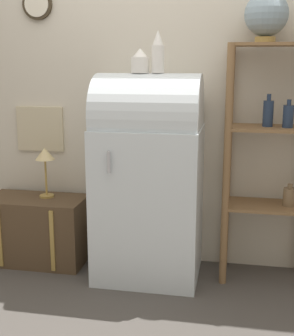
{
  "coord_description": "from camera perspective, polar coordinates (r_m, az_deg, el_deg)",
  "views": [
    {
      "loc": [
        0.59,
        -2.89,
        1.53
      ],
      "look_at": [
        -0.01,
        0.25,
        0.8
      ],
      "focal_mm": 50.0,
      "sensor_mm": 36.0,
      "label": 1
    }
  ],
  "objects": [
    {
      "name": "ground_plane",
      "position": [
        3.32,
        -0.64,
        -14.56
      ],
      "size": [
        12.0,
        12.0,
        0.0
      ],
      "primitive_type": "plane",
      "color": "#4C4742"
    },
    {
      "name": "wall_back",
      "position": [
        3.52,
        1.13,
        9.95
      ],
      "size": [
        7.0,
        0.09,
        2.7
      ],
      "color": "beige",
      "rests_on": "ground_plane"
    },
    {
      "name": "refrigerator",
      "position": [
        3.29,
        0.21,
        -0.87
      ],
      "size": [
        0.73,
        0.63,
        1.45
      ],
      "color": "silver",
      "rests_on": "ground_plane"
    },
    {
      "name": "suitcase_trunk",
      "position": [
        3.75,
        -13.27,
        -7.33
      ],
      "size": [
        0.76,
        0.4,
        0.51
      ],
      "color": "brown",
      "rests_on": "ground_plane"
    },
    {
      "name": "shelf_unit",
      "position": [
        3.3,
        14.7,
        2.08
      ],
      "size": [
        0.6,
        0.35,
        1.65
      ],
      "color": "olive",
      "rests_on": "ground_plane"
    },
    {
      "name": "globe",
      "position": [
        3.29,
        14.36,
        17.64
      ],
      "size": [
        0.28,
        0.28,
        0.32
      ],
      "color": "#AD8942",
      "rests_on": "shelf_unit"
    },
    {
      "name": "vase_left",
      "position": [
        3.2,
        -0.84,
        12.85
      ],
      "size": [
        0.12,
        0.12,
        0.16
      ],
      "color": "white",
      "rests_on": "refrigerator"
    },
    {
      "name": "vase_center",
      "position": [
        3.17,
        1.34,
        13.83
      ],
      "size": [
        0.08,
        0.08,
        0.28
      ],
      "color": "white",
      "rests_on": "refrigerator"
    },
    {
      "name": "desk_lamp",
      "position": [
        3.61,
        -12.33,
        1.16
      ],
      "size": [
        0.15,
        0.15,
        0.38
      ],
      "color": "#AD8942",
      "rests_on": "suitcase_trunk"
    }
  ]
}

